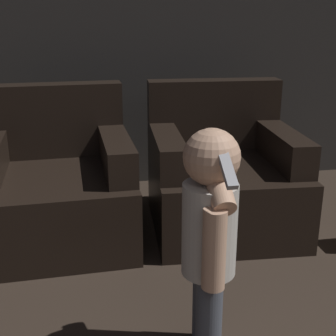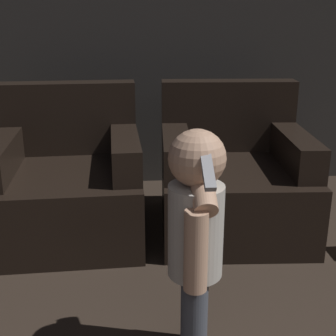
# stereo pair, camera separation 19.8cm
# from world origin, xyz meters

# --- Properties ---
(wall_back) EXTENTS (8.40, 0.05, 2.60)m
(wall_back) POSITION_xyz_m (0.00, 4.50, 1.30)
(wall_back) COLOR #33302D
(wall_back) RESTS_ON ground_plane
(armchair_left) EXTENTS (0.91, 0.93, 0.88)m
(armchair_left) POSITION_xyz_m (-0.90, 3.62, 0.31)
(armchair_left) COLOR black
(armchair_left) RESTS_ON ground_plane
(armchair_right) EXTENTS (0.92, 0.93, 0.88)m
(armchair_right) POSITION_xyz_m (0.12, 3.62, 0.31)
(armchair_right) COLOR black
(armchair_right) RESTS_ON ground_plane
(person_toddler) EXTENTS (0.20, 0.36, 0.93)m
(person_toddler) POSITION_xyz_m (-0.27, 2.44, 0.55)
(person_toddler) COLOR #474C56
(person_toddler) RESTS_ON ground_plane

